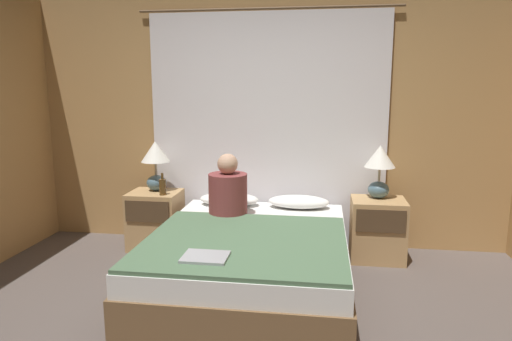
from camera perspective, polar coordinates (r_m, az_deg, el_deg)
wall_back at (r=4.63m, az=1.46°, el=6.05°), size 4.84×0.06×2.50m
curtain_panel at (r=4.57m, az=1.36°, el=5.01°), size 2.55×0.02×2.35m
bed at (r=3.78m, az=-0.66°, el=-11.00°), size 1.55×1.99×0.45m
nightstand_left at (r=4.71m, az=-12.45°, el=-6.03°), size 0.49×0.43×0.57m
nightstand_right at (r=4.45m, az=14.94°, el=-7.12°), size 0.49×0.43×0.57m
lamp_left at (r=4.64m, az=-12.43°, el=1.30°), size 0.28×0.28×0.50m
lamp_right at (r=4.38m, az=15.20°, el=0.63°), size 0.28×0.28×0.50m
pillow_left at (r=4.50m, az=-3.38°, el=-3.61°), size 0.58×0.30×0.12m
pillow_right at (r=4.42m, az=5.35°, el=-3.91°), size 0.58×0.30×0.12m
blanket_on_bed at (r=3.44m, az=-1.39°, el=-8.87°), size 1.49×1.38×0.03m
person_left_in_bed at (r=4.12m, az=-3.53°, el=-2.60°), size 0.35×0.35×0.57m
beer_bottle_on_left_stand at (r=4.48m, az=-11.59°, el=-1.97°), size 0.07×0.07×0.21m
laptop_on_bed at (r=3.10m, az=-6.35°, el=-10.68°), size 0.30×0.24×0.02m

